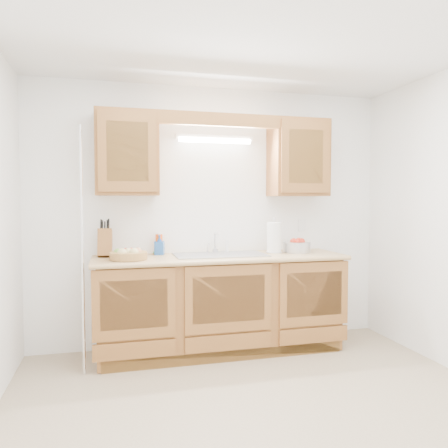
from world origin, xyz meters
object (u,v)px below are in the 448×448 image
object	(u,v)px
apple_bowl	(297,246)
fruit_basket	(128,255)
knife_block	(105,243)
paper_towel	(274,238)

from	to	relation	value
apple_bowl	fruit_basket	bearing A→B (deg)	-175.15
knife_block	apple_bowl	bearing A→B (deg)	-0.77
knife_block	paper_towel	distance (m)	1.58
fruit_basket	apple_bowl	xyz separation A→B (m)	(1.61, 0.14, 0.02)
paper_towel	apple_bowl	world-z (taller)	paper_towel
fruit_basket	paper_towel	distance (m)	1.38
fruit_basket	knife_block	xyz separation A→B (m)	(-0.20, 0.26, 0.08)
fruit_basket	knife_block	bearing A→B (deg)	126.39
knife_block	fruit_basket	bearing A→B (deg)	-50.33
paper_towel	apple_bowl	distance (m)	0.25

